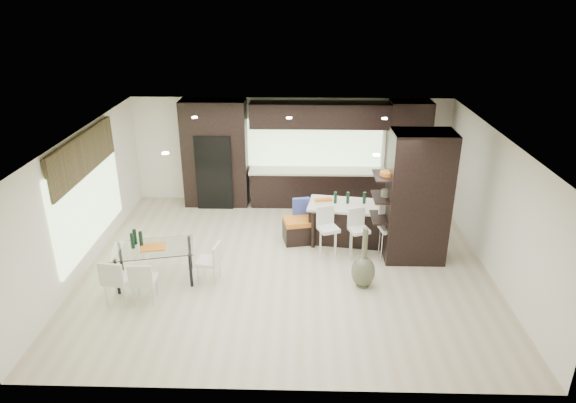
{
  "coord_description": "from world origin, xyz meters",
  "views": [
    {
      "loc": [
        0.26,
        -9.11,
        5.27
      ],
      "look_at": [
        0.0,
        0.6,
        1.15
      ],
      "focal_mm": 32.0,
      "sensor_mm": 36.0,
      "label": 1
    }
  ],
  "objects_px": {
    "stool_mid": "(358,238)",
    "chair_near": "(144,283)",
    "kitchen_island": "(355,223)",
    "floor_vase": "(364,258)",
    "stool_left": "(328,237)",
    "chair_end": "(209,264)",
    "dining_table": "(155,264)",
    "stool_right": "(389,237)",
    "chair_far": "(118,282)",
    "bench": "(316,229)"
  },
  "relations": [
    {
      "from": "kitchen_island",
      "to": "chair_far",
      "type": "relative_size",
      "value": 2.51
    },
    {
      "from": "stool_right",
      "to": "chair_far",
      "type": "bearing_deg",
      "value": -171.82
    },
    {
      "from": "stool_mid",
      "to": "chair_near",
      "type": "distance_m",
      "value": 4.35
    },
    {
      "from": "chair_end",
      "to": "stool_mid",
      "type": "bearing_deg",
      "value": -60.05
    },
    {
      "from": "stool_mid",
      "to": "floor_vase",
      "type": "distance_m",
      "value": 1.16
    },
    {
      "from": "stool_left",
      "to": "chair_far",
      "type": "relative_size",
      "value": 1.06
    },
    {
      "from": "chair_end",
      "to": "stool_left",
      "type": "bearing_deg",
      "value": -55.34
    },
    {
      "from": "chair_far",
      "to": "floor_vase",
      "type": "bearing_deg",
      "value": 16.24
    },
    {
      "from": "kitchen_island",
      "to": "stool_left",
      "type": "relative_size",
      "value": 2.36
    },
    {
      "from": "chair_far",
      "to": "stool_left",
      "type": "bearing_deg",
      "value": 33.06
    },
    {
      "from": "chair_near",
      "to": "stool_mid",
      "type": "bearing_deg",
      "value": 21.75
    },
    {
      "from": "stool_mid",
      "to": "floor_vase",
      "type": "relative_size",
      "value": 0.7
    },
    {
      "from": "stool_mid",
      "to": "chair_near",
      "type": "bearing_deg",
      "value": -174.38
    },
    {
      "from": "chair_near",
      "to": "chair_far",
      "type": "xyz_separation_m",
      "value": [
        -0.46,
        -0.01,
        0.02
      ]
    },
    {
      "from": "chair_end",
      "to": "chair_near",
      "type": "bearing_deg",
      "value": 134.61
    },
    {
      "from": "kitchen_island",
      "to": "stool_left",
      "type": "xyz_separation_m",
      "value": [
        -0.63,
        -0.73,
        0.01
      ]
    },
    {
      "from": "floor_vase",
      "to": "chair_end",
      "type": "relative_size",
      "value": 1.61
    },
    {
      "from": "chair_end",
      "to": "dining_table",
      "type": "bearing_deg",
      "value": 100.01
    },
    {
      "from": "bench",
      "to": "chair_near",
      "type": "relative_size",
      "value": 1.83
    },
    {
      "from": "chair_end",
      "to": "kitchen_island",
      "type": "bearing_deg",
      "value": -48.62
    },
    {
      "from": "stool_right",
      "to": "bench",
      "type": "relative_size",
      "value": 0.65
    },
    {
      "from": "stool_mid",
      "to": "stool_right",
      "type": "height_order",
      "value": "stool_right"
    },
    {
      "from": "stool_mid",
      "to": "kitchen_island",
      "type": "bearing_deg",
      "value": 71.52
    },
    {
      "from": "stool_mid",
      "to": "chair_far",
      "type": "height_order",
      "value": "stool_mid"
    },
    {
      "from": "kitchen_island",
      "to": "floor_vase",
      "type": "relative_size",
      "value": 1.7
    },
    {
      "from": "stool_left",
      "to": "stool_mid",
      "type": "relative_size",
      "value": 1.03
    },
    {
      "from": "stool_left",
      "to": "floor_vase",
      "type": "xyz_separation_m",
      "value": [
        0.61,
        -1.14,
        0.17
      ]
    },
    {
      "from": "stool_right",
      "to": "chair_end",
      "type": "bearing_deg",
      "value": -174.7
    },
    {
      "from": "stool_left",
      "to": "chair_far",
      "type": "xyz_separation_m",
      "value": [
        -3.8,
        -1.78,
        -0.03
      ]
    },
    {
      "from": "stool_mid",
      "to": "chair_end",
      "type": "relative_size",
      "value": 1.12
    },
    {
      "from": "chair_near",
      "to": "chair_far",
      "type": "bearing_deg",
      "value": 179.03
    },
    {
      "from": "bench",
      "to": "dining_table",
      "type": "relative_size",
      "value": 0.95
    },
    {
      "from": "dining_table",
      "to": "stool_right",
      "type": "bearing_deg",
      "value": 0.28
    },
    {
      "from": "stool_mid",
      "to": "chair_near",
      "type": "height_order",
      "value": "stool_mid"
    },
    {
      "from": "kitchen_island",
      "to": "dining_table",
      "type": "xyz_separation_m",
      "value": [
        -3.97,
        -1.79,
        -0.07
      ]
    },
    {
      "from": "kitchen_island",
      "to": "stool_mid",
      "type": "relative_size",
      "value": 2.44
    },
    {
      "from": "kitchen_island",
      "to": "floor_vase",
      "type": "bearing_deg",
      "value": -82.24
    },
    {
      "from": "chair_far",
      "to": "dining_table",
      "type": "bearing_deg",
      "value": 65.13
    },
    {
      "from": "chair_near",
      "to": "dining_table",
      "type": "bearing_deg",
      "value": 87.65
    },
    {
      "from": "kitchen_island",
      "to": "stool_mid",
      "type": "height_order",
      "value": "kitchen_island"
    },
    {
      "from": "stool_right",
      "to": "chair_far",
      "type": "relative_size",
      "value": 1.12
    },
    {
      "from": "stool_left",
      "to": "floor_vase",
      "type": "height_order",
      "value": "floor_vase"
    },
    {
      "from": "stool_mid",
      "to": "floor_vase",
      "type": "bearing_deg",
      "value": -109.51
    },
    {
      "from": "dining_table",
      "to": "chair_near",
      "type": "xyz_separation_m",
      "value": [
        0.0,
        -0.71,
        0.03
      ]
    },
    {
      "from": "chair_near",
      "to": "kitchen_island",
      "type": "bearing_deg",
      "value": 29.88
    },
    {
      "from": "chair_far",
      "to": "chair_near",
      "type": "bearing_deg",
      "value": 9.35
    },
    {
      "from": "kitchen_island",
      "to": "stool_right",
      "type": "distance_m",
      "value": 0.97
    },
    {
      "from": "stool_mid",
      "to": "bench",
      "type": "xyz_separation_m",
      "value": [
        -0.87,
        0.73,
        -0.15
      ]
    },
    {
      "from": "stool_mid",
      "to": "chair_far",
      "type": "bearing_deg",
      "value": -176.53
    },
    {
      "from": "stool_right",
      "to": "stool_mid",
      "type": "bearing_deg",
      "value": 167.37
    }
  ]
}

